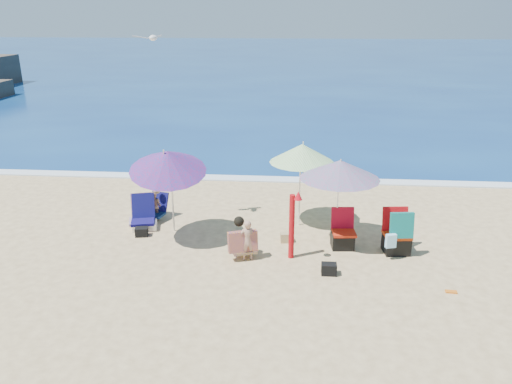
# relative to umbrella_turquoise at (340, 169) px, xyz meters

# --- Properties ---
(ground) EXTENTS (120.00, 120.00, 0.00)m
(ground) POSITION_rel_umbrella_turquoise_xyz_m (-1.45, -0.88, -1.69)
(ground) COLOR #D8BC84
(ground) RESTS_ON ground
(sea) EXTENTS (120.00, 80.00, 0.12)m
(sea) POSITION_rel_umbrella_turquoise_xyz_m (-1.45, 44.12, -1.74)
(sea) COLOR navy
(sea) RESTS_ON ground
(foam) EXTENTS (120.00, 0.50, 0.04)m
(foam) POSITION_rel_umbrella_turquoise_xyz_m (-1.45, 4.22, -1.67)
(foam) COLOR white
(foam) RESTS_ON ground
(umbrella_turquoise) EXTENTS (2.07, 2.07, 1.92)m
(umbrella_turquoise) POSITION_rel_umbrella_turquoise_xyz_m (0.00, 0.00, 0.00)
(umbrella_turquoise) COLOR white
(umbrella_turquoise) RESTS_ON ground
(umbrella_striped) EXTENTS (1.90, 1.90, 1.98)m
(umbrella_striped) POSITION_rel_umbrella_turquoise_xyz_m (-0.78, 1.03, 0.04)
(umbrella_striped) COLOR white
(umbrella_striped) RESTS_ON ground
(umbrella_blue) EXTENTS (2.06, 2.10, 2.23)m
(umbrella_blue) POSITION_rel_umbrella_turquoise_xyz_m (-3.59, -0.14, 0.14)
(umbrella_blue) COLOR silver
(umbrella_blue) RESTS_ON ground
(furled_umbrella) EXTENTS (0.29, 0.35, 1.52)m
(furled_umbrella) POSITION_rel_umbrella_turquoise_xyz_m (-0.94, -0.77, -0.86)
(furled_umbrella) COLOR #A50B11
(furled_umbrella) RESTS_ON ground
(chair_navy) EXTENTS (0.69, 0.79, 0.75)m
(chair_navy) POSITION_rel_umbrella_turquoise_xyz_m (-4.41, 0.51, -1.49)
(chair_navy) COLOR #120E4F
(chair_navy) RESTS_ON ground
(chair_rainbow) EXTENTS (0.71, 0.85, 0.72)m
(chair_rainbow) POSITION_rel_umbrella_turquoise_xyz_m (-4.47, 0.66, -1.50)
(chair_rainbow) COLOR #EC5361
(chair_rainbow) RESTS_ON ground
(camp_chair_left) EXTENTS (0.53, 0.55, 0.84)m
(camp_chair_left) POSITION_rel_umbrella_turquoise_xyz_m (0.13, -0.16, -1.44)
(camp_chair_left) COLOR #B9230D
(camp_chair_left) RESTS_ON ground
(camp_chair_right) EXTENTS (0.59, 0.76, 0.98)m
(camp_chair_right) POSITION_rel_umbrella_turquoise_xyz_m (1.22, -0.34, -1.34)
(camp_chair_right) COLOR #B9330D
(camp_chair_right) RESTS_ON ground
(person_center) EXTENTS (0.63, 0.58, 0.88)m
(person_center) POSITION_rel_umbrella_turquoise_xyz_m (-1.90, -0.88, -1.27)
(person_center) COLOR tan
(person_center) RESTS_ON ground
(person_left) EXTENTS (0.54, 0.67, 0.79)m
(person_left) POSITION_rel_umbrella_turquoise_xyz_m (-4.26, 0.98, -1.33)
(person_left) COLOR tan
(person_left) RESTS_ON ground
(bag_black_a) EXTENTS (0.30, 0.24, 0.20)m
(bag_black_a) POSITION_rel_umbrella_turquoise_xyz_m (-4.33, 0.03, -1.59)
(bag_black_a) COLOR black
(bag_black_a) RESTS_ON ground
(bag_tan) EXTENTS (0.27, 0.21, 0.21)m
(bag_tan) POSITION_rel_umbrella_turquoise_xyz_m (-1.09, -0.01, -1.59)
(bag_tan) COLOR tan
(bag_tan) RESTS_ON ground
(bag_black_b) EXTENTS (0.29, 0.20, 0.22)m
(bag_black_b) POSITION_rel_umbrella_turquoise_xyz_m (-0.22, -1.38, -1.58)
(bag_black_b) COLOR black
(bag_black_b) RESTS_ON ground
(orange_item) EXTENTS (0.21, 0.11, 0.03)m
(orange_item) POSITION_rel_umbrella_turquoise_xyz_m (1.95, -1.86, -1.68)
(orange_item) COLOR orange
(orange_item) RESTS_ON ground
(seagull) EXTENTS (0.59, 0.36, 0.12)m
(seagull) POSITION_rel_umbrella_turquoise_xyz_m (-3.99, 0.76, 2.55)
(seagull) COLOR white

